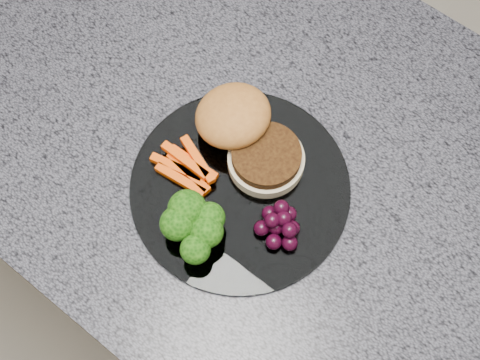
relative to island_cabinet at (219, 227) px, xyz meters
name	(u,v)px	position (x,y,z in m)	size (l,w,h in m)	color
island_cabinet	(219,227)	(0.00, 0.00, 0.00)	(1.20, 0.60, 0.86)	#50351B
countertop	(209,112)	(0.00, 0.00, 0.45)	(1.20, 0.60, 0.04)	#4F4F59
plate	(240,188)	(0.10, -0.07, 0.47)	(0.26, 0.26, 0.01)	white
burger	(245,133)	(0.07, -0.01, 0.50)	(0.15, 0.11, 0.05)	beige
carrot_sticks	(187,167)	(0.04, -0.09, 0.48)	(0.08, 0.06, 0.02)	#F74E04
broccoli	(193,224)	(0.10, -0.14, 0.51)	(0.08, 0.07, 0.05)	#609235
grape_bunch	(280,225)	(0.17, -0.08, 0.49)	(0.06, 0.06, 0.03)	black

